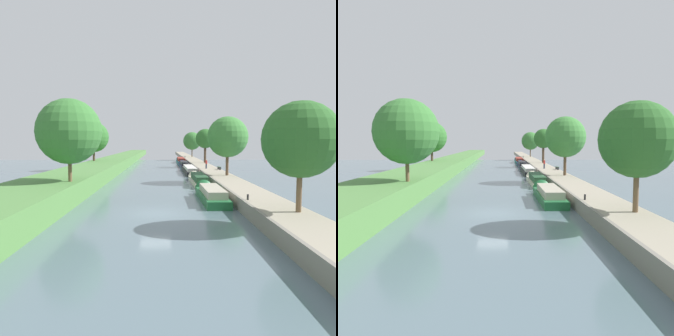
# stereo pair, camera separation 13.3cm
# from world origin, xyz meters

# --- Properties ---
(ground_plane) EXTENTS (160.00, 160.00, 0.00)m
(ground_plane) POSITION_xyz_m (0.00, 0.00, 0.00)
(ground_plane) COLOR slate
(left_grassy_bank) EXTENTS (7.08, 260.00, 2.03)m
(left_grassy_bank) POSITION_xyz_m (-10.71, 0.00, 1.01)
(left_grassy_bank) COLOR #518442
(left_grassy_bank) RESTS_ON ground_plane
(right_towpath) EXTENTS (3.55, 260.00, 1.10)m
(right_towpath) POSITION_xyz_m (8.95, 0.00, 0.55)
(right_towpath) COLOR #9E937F
(right_towpath) RESTS_ON ground_plane
(stone_quay) EXTENTS (0.25, 260.00, 1.15)m
(stone_quay) POSITION_xyz_m (7.05, 0.00, 0.58)
(stone_quay) COLOR gray
(stone_quay) RESTS_ON ground_plane
(narrowboat_green) EXTENTS (2.16, 10.70, 2.07)m
(narrowboat_green) POSITION_xyz_m (5.40, 6.35, 0.57)
(narrowboat_green) COLOR #1E6033
(narrowboat_green) RESTS_ON ground_plane
(narrowboat_cream) EXTENTS (1.92, 12.45, 2.01)m
(narrowboat_cream) POSITION_xyz_m (5.59, 19.07, 0.55)
(narrowboat_cream) COLOR beige
(narrowboat_cream) RESTS_ON ground_plane
(narrowboat_black) EXTENTS (2.11, 16.47, 2.00)m
(narrowboat_black) POSITION_xyz_m (5.68, 35.37, 0.54)
(narrowboat_black) COLOR black
(narrowboat_black) RESTS_ON ground_plane
(narrowboat_navy) EXTENTS (1.85, 12.92, 1.81)m
(narrowboat_navy) POSITION_xyz_m (5.62, 50.59, 0.51)
(narrowboat_navy) COLOR #141E42
(narrowboat_navy) RESTS_ON ground_plane
(narrowboat_teal) EXTENTS (1.99, 15.31, 2.08)m
(narrowboat_teal) POSITION_xyz_m (5.70, 64.95, 0.60)
(narrowboat_teal) COLOR #195B60
(narrowboat_teal) RESTS_ON ground_plane
(tree_rightbank_near) EXTENTS (5.09, 5.09, 7.38)m
(tree_rightbank_near) POSITION_xyz_m (9.66, -4.71, 5.93)
(tree_rightbank_near) COLOR brown
(tree_rightbank_near) RESTS_ON right_towpath
(tree_rightbank_midnear) EXTENTS (5.71, 5.71, 8.23)m
(tree_rightbank_midnear) POSITION_xyz_m (9.67, 19.26, 6.47)
(tree_rightbank_midnear) COLOR brown
(tree_rightbank_midnear) RESTS_ON right_towpath
(tree_rightbank_midfar) EXTENTS (4.38, 4.38, 7.66)m
(tree_rightbank_midfar) POSITION_xyz_m (10.29, 47.37, 6.52)
(tree_rightbank_midfar) COLOR #4C3828
(tree_rightbank_midfar) RESTS_ON right_towpath
(tree_rightbank_far) EXTENTS (5.64, 5.64, 7.85)m
(tree_rightbank_far) POSITION_xyz_m (10.07, 77.08, 6.12)
(tree_rightbank_far) COLOR brown
(tree_rightbank_far) RESTS_ON right_towpath
(tree_leftbank_downstream) EXTENTS (6.06, 6.06, 7.79)m
(tree_leftbank_downstream) POSITION_xyz_m (-13.11, 39.03, 6.78)
(tree_leftbank_downstream) COLOR #4C3828
(tree_leftbank_downstream) RESTS_ON left_grassy_bank
(tree_leftbank_upstream) EXTENTS (6.15, 6.15, 7.81)m
(tree_leftbank_upstream) POSITION_xyz_m (-8.20, 4.84, 6.75)
(tree_leftbank_upstream) COLOR brown
(tree_leftbank_upstream) RESTS_ON left_grassy_bank
(person_walking) EXTENTS (0.34, 0.34, 1.66)m
(person_walking) POSITION_xyz_m (8.34, 30.99, 1.97)
(person_walking) COLOR #282D42
(person_walking) RESTS_ON right_towpath
(mooring_bollard_near) EXTENTS (0.16, 0.16, 0.45)m
(mooring_bollard_near) POSITION_xyz_m (7.47, -0.11, 1.33)
(mooring_bollard_near) COLOR black
(mooring_bollard_near) RESTS_ON right_towpath
(mooring_bollard_far) EXTENTS (0.16, 0.16, 0.45)m
(mooring_bollard_far) POSITION_xyz_m (7.47, 72.18, 1.33)
(mooring_bollard_far) COLOR black
(mooring_bollard_far) RESTS_ON right_towpath
(park_bench) EXTENTS (0.44, 1.50, 0.47)m
(park_bench) POSITION_xyz_m (10.28, 28.91, 1.45)
(park_bench) COLOR #333338
(park_bench) RESTS_ON right_towpath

